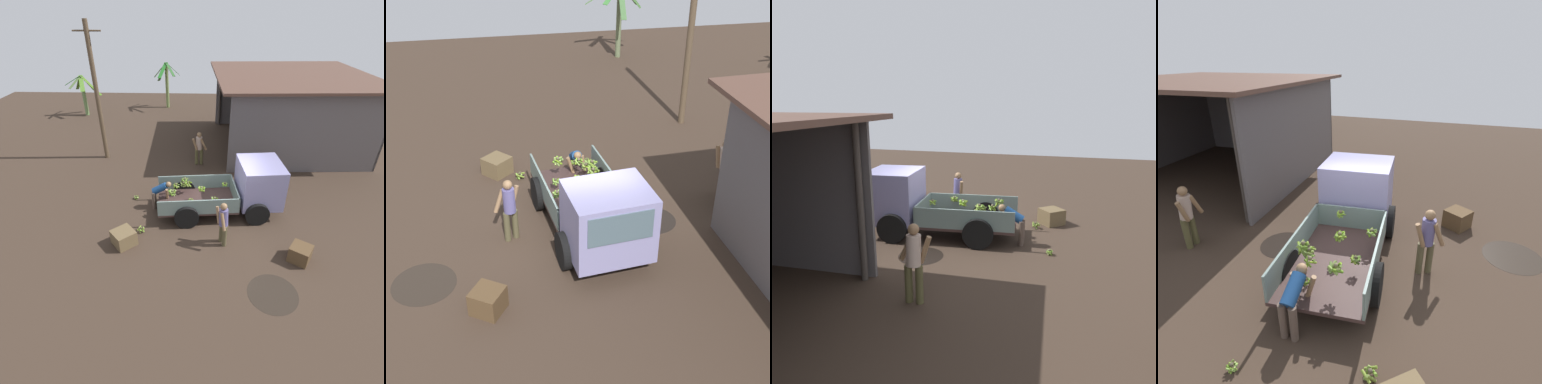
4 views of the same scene
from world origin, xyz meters
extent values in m
plane|color=#3A2B21|center=(0.00, 0.00, 0.00)|extent=(36.00, 36.00, 0.00)
cylinder|color=black|center=(-0.15, 1.93, 0.00)|extent=(1.22, 1.22, 0.01)
cylinder|color=#2B221B|center=(1.25, -3.72, 0.00)|extent=(1.42, 1.42, 0.01)
cube|color=#3B2826|center=(-0.97, 0.12, 0.48)|extent=(3.09, 2.12, 0.08)
cube|color=slate|center=(-1.06, 1.00, 0.81)|extent=(2.90, 0.35, 0.58)
cube|color=slate|center=(-0.87, -0.76, 0.81)|extent=(2.90, 0.35, 0.58)
cube|color=slate|center=(0.46, 0.27, 0.81)|extent=(0.24, 1.82, 0.58)
cube|color=#8783B4|center=(1.35, 0.36, 1.22)|extent=(1.69, 1.93, 1.56)
cube|color=#4C606B|center=(2.11, 0.44, 1.53)|extent=(0.18, 1.42, 0.69)
cylinder|color=black|center=(1.03, 1.28, 0.44)|extent=(0.90, 0.31, 0.88)
cylinder|color=black|center=(1.23, -0.60, 0.44)|extent=(0.90, 0.31, 0.88)
cylinder|color=black|center=(-1.50, 1.01, 0.44)|extent=(0.90, 0.31, 0.88)
cylinder|color=black|center=(-1.30, -0.87, 0.44)|extent=(0.90, 0.31, 0.88)
sphere|color=brown|center=(0.09, 0.40, 1.13)|extent=(0.09, 0.09, 0.09)
cylinder|color=#84A643|center=(0.14, 0.43, 1.08)|extent=(0.12, 0.16, 0.14)
cylinder|color=#7A9D43|center=(0.08, 0.46, 1.08)|extent=(0.17, 0.05, 0.13)
cylinder|color=#84A92D|center=(0.05, 0.44, 1.06)|extent=(0.14, 0.13, 0.15)
cylinder|color=#7AA62B|center=(0.02, 0.39, 1.08)|extent=(0.05, 0.17, 0.13)
cylinder|color=olive|center=(0.05, 0.33, 1.09)|extent=(0.17, 0.12, 0.10)
cylinder|color=olive|center=(0.11, 0.34, 1.07)|extent=(0.16, 0.10, 0.14)
cylinder|color=olive|center=(0.14, 0.39, 1.06)|extent=(0.07, 0.15, 0.16)
sphere|color=brown|center=(-1.34, 0.62, 1.00)|extent=(0.09, 0.09, 0.09)
cylinder|color=olive|center=(-1.30, 0.54, 0.92)|extent=(0.23, 0.14, 0.19)
cylinder|color=#83A540|center=(-1.27, 0.60, 0.90)|extent=(0.11, 0.21, 0.22)
cylinder|color=#60831A|center=(-1.28, 0.71, 0.94)|extent=(0.23, 0.18, 0.16)
cylinder|color=olive|center=(-1.36, 0.73, 0.94)|extent=(0.26, 0.09, 0.14)
cylinder|color=olive|center=(-1.42, 0.65, 0.92)|extent=(0.12, 0.23, 0.20)
cylinder|color=olive|center=(-1.40, 0.54, 0.95)|extent=(0.24, 0.18, 0.14)
sphere|color=brown|center=(-0.79, 0.08, 1.11)|extent=(0.09, 0.09, 0.09)
cylinder|color=#56801C|center=(-0.77, 0.02, 1.04)|extent=(0.19, 0.11, 0.18)
cylinder|color=olive|center=(-0.74, 0.05, 1.04)|extent=(0.15, 0.18, 0.18)
cylinder|color=#6DA024|center=(-0.71, 0.10, 1.06)|extent=(0.10, 0.21, 0.14)
cylinder|color=olive|center=(-0.75, 0.15, 1.05)|extent=(0.20, 0.15, 0.15)
cylinder|color=olive|center=(-0.80, 0.14, 1.03)|extent=(0.18, 0.08, 0.19)
cylinder|color=olive|center=(-0.84, 0.11, 1.03)|extent=(0.12, 0.18, 0.19)
cylinder|color=olive|center=(-0.87, 0.07, 1.06)|extent=(0.09, 0.21, 0.14)
cylinder|color=olive|center=(-0.84, 0.02, 1.07)|extent=(0.20, 0.17, 0.12)
sphere|color=brown|center=(-1.84, -0.24, 1.14)|extent=(0.08, 0.08, 0.08)
cylinder|color=olive|center=(-1.79, -0.28, 1.05)|extent=(0.15, 0.18, 0.21)
cylinder|color=olive|center=(-1.77, -0.22, 1.06)|extent=(0.10, 0.21, 0.19)
cylinder|color=#84A247|center=(-1.81, -0.16, 1.07)|extent=(0.22, 0.13, 0.16)
cylinder|color=olive|center=(-1.87, -0.15, 1.09)|extent=(0.23, 0.13, 0.14)
cylinder|color=olive|center=(-1.93, -0.22, 1.08)|extent=(0.11, 0.23, 0.14)
cylinder|color=#5E9020|center=(-1.91, -0.30, 1.08)|extent=(0.19, 0.20, 0.16)
cylinder|color=olive|center=(-1.84, -0.31, 1.05)|extent=(0.20, 0.06, 0.20)
sphere|color=#453F2D|center=(-1.49, 0.46, 1.08)|extent=(0.07, 0.07, 0.07)
cylinder|color=olive|center=(-1.54, 0.51, 1.01)|extent=(0.15, 0.15, 0.16)
cylinder|color=olive|center=(-1.57, 0.44, 1.03)|extent=(0.08, 0.20, 0.13)
cylinder|color=olive|center=(-1.54, 0.41, 1.01)|extent=(0.17, 0.14, 0.16)
cylinder|color=olive|center=(-1.47, 0.40, 1.01)|extent=(0.18, 0.10, 0.16)
cylinder|color=#8FAE40|center=(-1.41, 0.44, 1.04)|extent=(0.08, 0.21, 0.11)
cylinder|color=olive|center=(-1.41, 0.50, 1.04)|extent=(0.11, 0.20, 0.11)
cylinder|color=olive|center=(-1.48, 0.52, 1.00)|extent=(0.16, 0.07, 0.18)
sphere|color=#413B2A|center=(-1.18, -0.40, 0.88)|extent=(0.08, 0.08, 0.08)
cylinder|color=olive|center=(-1.22, -0.42, 0.81)|extent=(0.11, 0.15, 0.16)
cylinder|color=olive|center=(-1.19, -0.46, 0.83)|extent=(0.17, 0.07, 0.14)
cylinder|color=olive|center=(-1.15, -0.44, 0.81)|extent=(0.13, 0.14, 0.16)
cylinder|color=#759C41|center=(-1.11, -0.40, 0.84)|extent=(0.05, 0.17, 0.10)
cylinder|color=#57721F|center=(-1.15, -0.36, 0.82)|extent=(0.16, 0.12, 0.15)
cylinder|color=olive|center=(-1.19, -0.34, 0.84)|extent=(0.18, 0.08, 0.11)
cylinder|color=olive|center=(-1.24, -0.37, 0.83)|extent=(0.12, 0.17, 0.12)
sphere|color=brown|center=(-0.33, -0.50, 1.04)|extent=(0.08, 0.08, 0.08)
cylinder|color=#7C9F47|center=(-0.40, -0.51, 0.99)|extent=(0.07, 0.20, 0.12)
cylinder|color=olive|center=(-0.35, -0.55, 0.96)|extent=(0.17, 0.12, 0.18)
cylinder|color=olive|center=(-0.28, -0.56, 0.98)|extent=(0.18, 0.15, 0.15)
cylinder|color=#59772F|center=(-0.25, -0.51, 0.98)|extent=(0.07, 0.20, 0.14)
cylinder|color=olive|center=(-0.28, -0.44, 0.98)|extent=(0.18, 0.15, 0.14)
cylinder|color=olive|center=(-0.37, -0.44, 0.98)|extent=(0.18, 0.15, 0.15)
sphere|color=#4A4330|center=(-1.45, 0.61, 1.17)|extent=(0.09, 0.09, 0.09)
cylinder|color=#577C26|center=(-1.50, 0.55, 1.10)|extent=(0.18, 0.16, 0.16)
cylinder|color=#79A635|center=(-1.45, 0.54, 1.09)|extent=(0.19, 0.05, 0.18)
cylinder|color=#5A7929|center=(-1.39, 0.57, 1.10)|extent=(0.14, 0.19, 0.17)
cylinder|color=#87A935|center=(-1.38, 0.62, 1.09)|extent=(0.07, 0.19, 0.18)
cylinder|color=#819C44|center=(-1.42, 0.69, 1.12)|extent=(0.21, 0.12, 0.13)
cylinder|color=#80AB2D|center=(-1.50, 0.68, 1.11)|extent=(0.19, 0.16, 0.14)
cylinder|color=#83AC48|center=(-1.51, 0.62, 1.08)|extent=(0.05, 0.18, 0.19)
sphere|color=brown|center=(-1.76, 0.32, 1.10)|extent=(0.09, 0.09, 0.09)
cylinder|color=#7AAE2F|center=(-1.77, 0.37, 1.02)|extent=(0.16, 0.09, 0.18)
cylinder|color=#587C20|center=(-1.82, 0.33, 1.03)|extent=(0.08, 0.18, 0.16)
cylinder|color=olive|center=(-1.78, 0.25, 1.03)|extent=(0.19, 0.10, 0.14)
cylinder|color=#86A945|center=(-1.71, 0.27, 1.03)|extent=(0.16, 0.15, 0.15)
cylinder|color=olive|center=(-1.69, 0.36, 1.04)|extent=(0.14, 0.18, 0.14)
sphere|color=#453E2D|center=(-2.09, 0.26, 0.88)|extent=(0.06, 0.06, 0.06)
cylinder|color=#76A624|center=(-2.07, 0.20, 0.84)|extent=(0.14, 0.06, 0.09)
cylinder|color=olive|center=(-2.04, 0.23, 0.84)|extent=(0.10, 0.13, 0.08)
cylinder|color=olive|center=(-2.04, 0.26, 0.83)|extent=(0.04, 0.12, 0.11)
cylinder|color=olive|center=(-2.06, 0.29, 0.83)|extent=(0.11, 0.10, 0.12)
cylinder|color=olive|center=(-2.10, 0.30, 0.83)|extent=(0.13, 0.06, 0.10)
cylinder|color=olive|center=(-2.12, 0.28, 0.82)|extent=(0.09, 0.11, 0.12)
cylinder|color=olive|center=(-2.14, 0.25, 0.84)|extent=(0.04, 0.14, 0.09)
cylinder|color=#537C1F|center=(-2.11, 0.21, 0.83)|extent=(0.12, 0.09, 0.10)
cube|color=#5B5455|center=(7.25, 7.13, 1.84)|extent=(0.44, 6.95, 3.69)
cube|color=#5B5455|center=(3.59, 10.38, 1.84)|extent=(7.09, 0.45, 3.69)
cube|color=#5B5455|center=(3.93, 3.53, 1.84)|extent=(7.09, 0.45, 3.69)
cube|color=brown|center=(3.76, 6.96, 3.75)|extent=(8.26, 8.13, 0.12)
cylinder|color=#3F3833|center=(0.26, 10.01, 1.84)|extent=(0.16, 0.16, 3.69)
cylinder|color=#3F3833|center=(0.58, 3.57, 1.84)|extent=(0.16, 0.16, 3.69)
cylinder|color=brown|center=(-5.79, 4.79, 3.17)|extent=(0.22, 0.22, 6.34)
cylinder|color=brown|center=(-5.79, 4.79, 5.89)|extent=(1.23, 0.07, 0.07)
cylinder|color=olive|center=(-3.51, 13.76, 1.59)|extent=(0.24, 0.24, 3.19)
cube|color=#294E24|center=(-3.04, 13.85, 2.78)|extent=(0.99, 0.35, 0.92)
cube|color=#618548|center=(-3.29, 14.05, 2.74)|extent=(0.67, 0.76, 1.00)
cube|color=#48723E|center=(-3.88, 14.21, 2.51)|extent=(0.93, 1.06, 1.47)
cube|color=#31501D|center=(-3.96, 13.68, 2.74)|extent=(0.96, 0.42, 1.00)
cube|color=#297C28|center=(-3.72, 13.23, 2.81)|extent=(0.68, 1.17, 0.88)
cube|color=#2E5E2A|center=(-3.18, 13.13, 2.89)|extent=(0.84, 1.36, 0.72)
cylinder|color=#66884D|center=(-9.14, 11.68, 1.33)|extent=(0.25, 0.25, 2.66)
cube|color=#3F641A|center=(-8.51, 11.61, 2.08)|extent=(1.31, 0.44, 1.28)
cube|color=#356325|center=(-8.82, 12.06, 2.06)|extent=(0.85, 0.94, 1.32)
cube|color=#4B7B26|center=(-9.53, 12.15, 2.15)|extent=(0.94, 1.08, 1.14)
cube|color=#1B5014|center=(-9.69, 11.59, 2.42)|extent=(1.14, 0.47, 0.61)
cube|color=#5A783E|center=(-9.42, 11.25, 2.38)|extent=(0.74, 1.00, 0.69)
cube|color=#52842B|center=(-8.99, 11.26, 2.29)|extent=(0.58, 0.97, 0.87)
cylinder|color=#495934|center=(6.51, 12.92, 1.26)|extent=(0.26, 0.26, 2.52)
cube|color=#36611C|center=(6.95, 12.94, 2.13)|extent=(0.90, 0.24, 0.89)
cube|color=#34661F|center=(6.90, 13.20, 1.94)|extent=(0.95, 0.80, 1.26)
cube|color=#518945|center=(6.63, 13.64, 2.02)|extent=(0.44, 1.48, 1.10)
cube|color=#388636|center=(6.09, 13.31, 2.29)|extent=(0.98, 0.92, 0.57)
cube|color=#4A6D32|center=(5.82, 12.97, 2.05)|extent=(1.40, 0.37, 1.05)
cube|color=#335B19|center=(6.02, 12.49, 2.17)|extent=(1.12, 1.03, 0.82)
cube|color=#3B5819|center=(6.60, 12.13, 2.15)|extent=(0.42, 1.63, 0.85)
cube|color=#45691F|center=(7.02, 12.53, 1.88)|extent=(1.17, 0.98, 1.39)
cylinder|color=brown|center=(-0.01, -1.78, 0.39)|extent=(0.20, 0.20, 0.79)
cylinder|color=brown|center=(-0.10, -1.58, 0.39)|extent=(0.20, 0.20, 0.79)
cylinder|color=slate|center=(-0.07, -1.68, 1.10)|extent=(0.41, 0.40, 0.63)
sphere|color=#8C6746|center=(-0.09, -1.69, 1.52)|extent=(0.22, 0.22, 0.22)
cylinder|color=#8C6746|center=(-0.10, -1.91, 1.09)|extent=(0.23, 0.34, 0.58)
cylinder|color=#8C6746|center=(-0.24, -1.54, 1.08)|extent=(0.21, 0.29, 0.59)
cylinder|color=brown|center=(-2.64, 0.44, 0.37)|extent=(0.14, 0.14, 0.73)
cylinder|color=brown|center=(-2.64, 0.24, 0.37)|extent=(0.14, 0.14, 0.73)
cylinder|color=navy|center=(-2.39, 0.34, 0.87)|extent=(0.63, 0.27, 0.52)
sphere|color=#8C6746|center=(-2.05, 0.34, 1.06)|extent=(0.21, 0.21, 0.21)
cylinder|color=#8C6746|center=(-2.13, 0.52, 0.72)|extent=(0.10, 0.18, 0.55)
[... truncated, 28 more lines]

